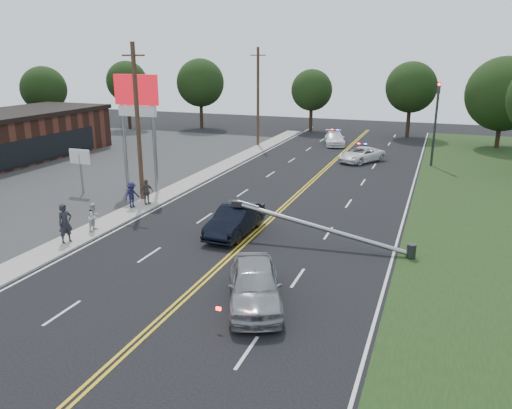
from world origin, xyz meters
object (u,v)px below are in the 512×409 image
at_px(utility_pole_far, 258,97).
at_px(waiting_sedan, 255,285).
at_px(traffic_signal, 436,117).
at_px(emergency_b, 335,139).
at_px(fallen_streetlight, 330,230).
at_px(bystander_d, 146,192).
at_px(bystander_a, 65,223).
at_px(utility_pole_mid, 138,123).
at_px(bystander_c, 132,195).
at_px(bystander_b, 94,217).
at_px(emergency_a, 361,155).
at_px(small_sign, 80,161).
at_px(crashed_sedan, 235,220).
at_px(pylon_sign, 137,105).

distance_m(utility_pole_far, waiting_sedan, 35.25).
xyz_separation_m(traffic_signal, emergency_b, (-10.03, 7.31, -3.51)).
xyz_separation_m(fallen_streetlight, bystander_d, (-12.42, 2.98, 0.01)).
bearing_deg(bystander_a, traffic_signal, -11.92).
bearing_deg(bystander_d, utility_pole_mid, 69.85).
height_order(bystander_c, bystander_d, bystander_d).
bearing_deg(bystander_d, bystander_b, -153.05).
bearing_deg(utility_pole_far, traffic_signal, -12.89).
xyz_separation_m(utility_pole_mid, waiting_sedan, (11.99, -10.87, -4.25)).
bearing_deg(bystander_d, emergency_a, -3.31).
xyz_separation_m(small_sign, emergency_a, (16.34, 17.56, -1.69)).
height_order(small_sign, crashed_sedan, small_sign).
xyz_separation_m(traffic_signal, waiting_sedan, (-5.51, -28.87, -3.37)).
distance_m(crashed_sedan, emergency_a, 21.63).
height_order(fallen_streetlight, emergency_a, fallen_streetlight).
relative_size(pylon_sign, bystander_b, 5.22).
bearing_deg(bystander_a, small_sign, 54.93).
height_order(emergency_b, bystander_c, bystander_c).
distance_m(pylon_sign, small_sign, 5.45).
bearing_deg(utility_pole_far, small_sign, -102.31).
bearing_deg(bystander_a, bystander_d, 19.48).
relative_size(emergency_b, bystander_c, 3.01).
height_order(small_sign, emergency_b, small_sign).
relative_size(fallen_streetlight, utility_pole_mid, 0.94).
distance_m(emergency_a, bystander_c, 22.39).
bearing_deg(bystander_d, small_sign, 106.29).
bearing_deg(crashed_sedan, bystander_b, -159.86).
xyz_separation_m(emergency_a, bystander_b, (-10.51, -23.81, 0.24)).
bearing_deg(bystander_b, small_sign, 40.07).
bearing_deg(bystander_d, bystander_c, -179.98).
distance_m(fallen_streetlight, bystander_d, 12.77).
relative_size(bystander_b, bystander_c, 0.96).
bearing_deg(crashed_sedan, bystander_d, 160.30).
bearing_deg(small_sign, utility_pole_far, 77.69).
bearing_deg(fallen_streetlight, emergency_b, 101.41).
distance_m(bystander_a, bystander_c, 6.31).
bearing_deg(waiting_sedan, fallen_streetlight, 55.80).
relative_size(waiting_sedan, bystander_b, 3.21).
relative_size(emergency_a, bystander_d, 2.89).
height_order(small_sign, emergency_a, small_sign).
relative_size(crashed_sedan, waiting_sedan, 0.97).
height_order(crashed_sedan, bystander_b, bystander_b).
xyz_separation_m(fallen_streetlight, crashed_sedan, (-5.17, 0.18, -0.13)).
bearing_deg(traffic_signal, small_sign, -141.10).
bearing_deg(fallen_streetlight, traffic_signal, 79.41).
height_order(fallen_streetlight, crashed_sedan, fallen_streetlight).
height_order(traffic_signal, bystander_b, traffic_signal).
bearing_deg(utility_pole_mid, waiting_sedan, -42.19).
distance_m(crashed_sedan, emergency_b, 29.13).
distance_m(utility_pole_mid, emergency_a, 21.47).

